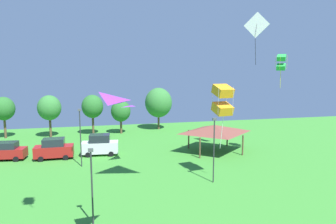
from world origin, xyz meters
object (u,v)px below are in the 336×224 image
kite_flying_8 (136,112)px  treeline_tree_3 (121,111)px  light_post_2 (80,134)px  treeline_tree_0 (4,109)px  parked_car_leftmost (7,151)px  park_pavilion (215,129)px  kite_flying_6 (99,105)px  kite_flying_4 (256,26)px  treeline_tree_4 (159,103)px  treeline_tree_2 (92,107)px  parked_car_second_from_left (54,149)px  kite_flying_7 (223,100)px  parked_car_third_from_left (100,145)px  light_post_3 (214,147)px  kite_flying_0 (281,62)px  light_post_0 (92,181)px  treeline_tree_1 (49,108)px

kite_flying_8 → treeline_tree_3: 18.88m
light_post_2 → treeline_tree_3: size_ratio=1.16×
treeline_tree_0 → parked_car_leftmost: bearing=-73.8°
park_pavilion → kite_flying_6: bearing=-125.8°
treeline_tree_0 → treeline_tree_3: (18.18, -0.51, -0.86)m
kite_flying_4 → park_pavilion: kite_flying_4 is taller
light_post_2 → treeline_tree_4: size_ratio=0.87×
treeline_tree_2 → treeline_tree_3: bearing=-2.6°
kite_flying_4 → parked_car_second_from_left: 28.70m
kite_flying_6 → treeline_tree_2: 35.18m
kite_flying_7 → treeline_tree_2: bearing=117.8°
parked_car_second_from_left → treeline_tree_2: treeline_tree_2 is taller
parked_car_leftmost → light_post_2: size_ratio=0.68×
treeline_tree_0 → kite_flying_4: bearing=-27.3°
parked_car_third_from_left → light_post_2: light_post_2 is taller
light_post_2 → treeline_tree_0: size_ratio=1.00×
kite_flying_7 → light_post_3: (-1.01, -0.59, -4.38)m
light_post_3 → treeline_tree_0: bearing=135.2°
parked_car_third_from_left → kite_flying_0: bearing=-9.3°
kite_flying_4 → light_post_2: kite_flying_4 is taller
parked_car_leftmost → treeline_tree_2: 16.27m
kite_flying_7 → treeline_tree_0: 36.06m
treeline_tree_2 → light_post_2: bearing=-93.3°
kite_flying_0 → treeline_tree_0: (-36.24, 18.59, -6.97)m
kite_flying_7 → treeline_tree_0: size_ratio=0.96×
treeline_tree_2 → light_post_0: bearing=-89.0°
kite_flying_8 → park_pavilion: kite_flying_8 is taller
parked_car_second_from_left → light_post_2: size_ratio=0.69×
light_post_3 → parked_car_second_from_left: bearing=144.2°
treeline_tree_2 → kite_flying_0: bearing=-38.9°
kite_flying_0 → kite_flying_8: bearing=-177.9°
park_pavilion → light_post_2: size_ratio=1.13×
parked_car_leftmost → light_post_3: light_post_3 is taller
kite_flying_4 → treeline_tree_3: (-15.30, 16.80, -12.14)m
park_pavilion → parked_car_second_from_left: bearing=176.2°
kite_flying_4 → treeline_tree_2: 28.52m
light_post_2 → treeline_tree_0: 21.41m
parked_car_leftmost → parked_car_second_from_left: (5.47, -0.73, 0.14)m
parked_car_second_from_left → park_pavilion: bearing=-4.3°
park_pavilion → kite_flying_8: bearing=-157.9°
kite_flying_0 → treeline_tree_3: bearing=135.0°
kite_flying_7 → parked_car_leftmost: (-22.60, 11.75, -6.84)m
kite_flying_7 → light_post_2: kite_flying_7 is taller
light_post_0 → treeline_tree_0: 33.71m
kite_flying_4 → light_post_2: (-20.89, 0.03, -12.30)m
treeline_tree_1 → treeline_tree_3: 11.32m
kite_flying_7 → kite_flying_0: bearing=30.6°
park_pavilion → light_post_3: light_post_3 is taller
treeline_tree_1 → treeline_tree_2: size_ratio=1.02×
treeline_tree_3 → kite_flying_4: bearing=-47.7°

